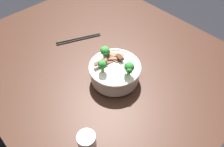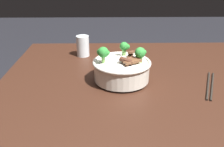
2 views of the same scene
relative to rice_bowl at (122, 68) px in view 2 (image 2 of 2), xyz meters
The scene contains 4 objects.
dining_table 0.24m from the rice_bowl, 18.74° to the right, with size 1.26×1.08×0.77m.
rice_bowl is the anchor object (origin of this frame).
drinking_glass 0.34m from the rice_bowl, 121.12° to the left, with size 0.06×0.06×0.10m.
chopsticks_pair 0.34m from the rice_bowl, ahead, with size 0.11×0.22×0.01m.
Camera 2 is at (-0.21, -0.81, 1.19)m, focal length 39.67 mm.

